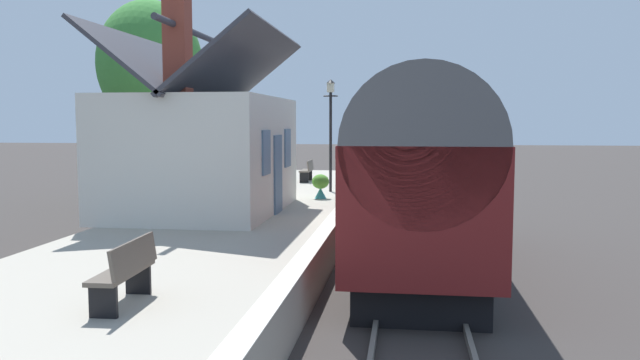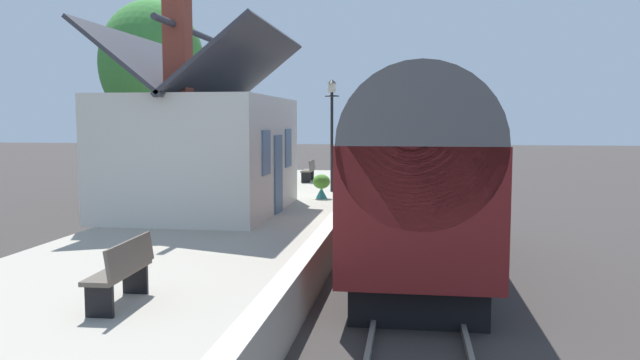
{
  "view_description": "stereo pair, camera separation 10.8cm",
  "coord_description": "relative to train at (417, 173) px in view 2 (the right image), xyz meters",
  "views": [
    {
      "loc": [
        -15.64,
        -0.64,
        3.37
      ],
      "look_at": [
        -0.13,
        1.5,
        1.92
      ],
      "focal_mm": 35.26,
      "sensor_mm": 36.0,
      "label": 1
    },
    {
      "loc": [
        -15.62,
        -0.75,
        3.37
      ],
      "look_at": [
        -0.13,
        1.5,
        1.92
      ],
      "focal_mm": 35.26,
      "sensor_mm": 36.0,
      "label": 2
    }
  ],
  "objects": [
    {
      "name": "ground_plane",
      "position": [
        1.14,
        0.9,
        -2.22
      ],
      "size": [
        160.0,
        160.0,
        0.0
      ],
      "primitive_type": "plane",
      "color": "#383330"
    },
    {
      "name": "bench_by_lamp",
      "position": [
        -6.71,
        3.94,
        -0.82
      ],
      "size": [
        1.41,
        0.48,
        0.88
      ],
      "color": "brown",
      "rests_on": "platform"
    },
    {
      "name": "tree_distant",
      "position": [
        9.79,
        10.48,
        3.46
      ],
      "size": [
        4.45,
        4.11,
        8.22
      ],
      "color": "#4C3828",
      "rests_on": "ground"
    },
    {
      "name": "train",
      "position": [
        0.0,
        0.0,
        0.0
      ],
      "size": [
        9.8,
        2.73,
        4.32
      ],
      "color": "black",
      "rests_on": "ground"
    },
    {
      "name": "station_building",
      "position": [
        2.01,
        5.75,
        0.4
      ],
      "size": [
        6.4,
        4.35,
        5.82
      ],
      "color": "silver",
      "rests_on": "platform"
    },
    {
      "name": "planter_bench_right",
      "position": [
        10.01,
        6.32,
        -0.9
      ],
      "size": [
        0.42,
        0.42,
        0.71
      ],
      "color": "#9E5138",
      "rests_on": "platform"
    },
    {
      "name": "platform_edge_coping",
      "position": [
        1.14,
        2.08,
        -1.29
      ],
      "size": [
        32.0,
        0.36,
        0.02
      ],
      "primitive_type": "cube",
      "color": "beige",
      "rests_on": "platform"
    },
    {
      "name": "planter_edge_near",
      "position": [
        7.25,
        6.1,
        -0.91
      ],
      "size": [
        0.51,
        0.51,
        0.77
      ],
      "color": "black",
      "rests_on": "platform"
    },
    {
      "name": "platform",
      "position": [
        1.14,
        4.67,
        -1.76
      ],
      "size": [
        32.0,
        5.55,
        0.92
      ],
      "primitive_type": "cube",
      "color": "#A39B8C",
      "rests_on": "ground"
    },
    {
      "name": "planter_bench_left",
      "position": [
        8.85,
        5.56,
        -0.86
      ],
      "size": [
        0.52,
        0.52,
        0.88
      ],
      "color": "teal",
      "rests_on": "platform"
    },
    {
      "name": "rail_far",
      "position": [
        1.14,
        0.72,
        -2.15
      ],
      "size": [
        52.0,
        0.08,
        0.14
      ],
      "primitive_type": "cube",
      "color": "gray",
      "rests_on": "ground"
    },
    {
      "name": "planter_by_door",
      "position": [
        5.36,
        2.98,
        -0.85
      ],
      "size": [
        0.55,
        0.55,
        0.78
      ],
      "color": "teal",
      "rests_on": "platform"
    },
    {
      "name": "rail_near",
      "position": [
        1.14,
        -0.72,
        -2.15
      ],
      "size": [
        52.0,
        0.08,
        0.14
      ],
      "primitive_type": "cube",
      "color": "gray",
      "rests_on": "ground"
    },
    {
      "name": "station_sign_board",
      "position": [
        8.74,
        2.81,
        -0.11
      ],
      "size": [
        0.96,
        0.06,
        1.57
      ],
      "color": "black",
      "rests_on": "platform"
    },
    {
      "name": "bench_platform_end",
      "position": [
        11.02,
        4.3,
        -0.82
      ],
      "size": [
        1.41,
        0.46,
        0.88
      ],
      "color": "brown",
      "rests_on": "platform"
    },
    {
      "name": "lamp_post_platform",
      "position": [
        7.4,
        2.91,
        1.43
      ],
      "size": [
        0.32,
        0.5,
        3.93
      ],
      "color": "black",
      "rests_on": "platform"
    }
  ]
}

